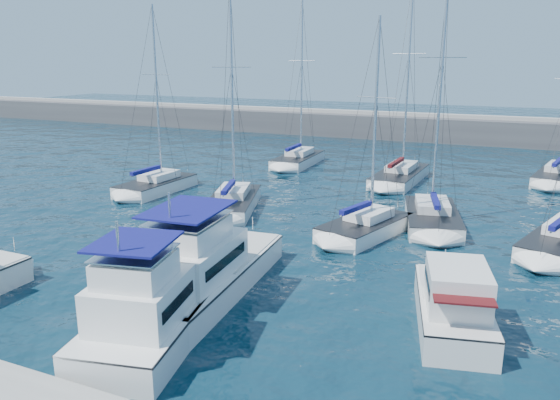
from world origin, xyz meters
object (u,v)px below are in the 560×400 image
at_px(motor_yacht_stbd_inner, 149,315).
at_px(motor_yacht_stbd_outer, 453,306).
at_px(sailboat_mid_b, 232,202).
at_px(sailboat_back_a, 298,159).
at_px(sailboat_mid_a, 157,185).
at_px(sailboat_mid_c, 365,227).
at_px(sailboat_back_c, 558,176).
at_px(sailboat_back_b, 400,176).
at_px(motor_yacht_port_inner, 201,270).
at_px(sailboat_mid_d, 432,217).

relative_size(motor_yacht_stbd_inner, motor_yacht_stbd_outer, 1.14).
relative_size(sailboat_mid_b, sailboat_back_a, 0.97).
bearing_deg(sailboat_mid_b, sailboat_mid_a, 145.89).
relative_size(sailboat_mid_c, sailboat_back_c, 0.94).
bearing_deg(sailboat_back_c, sailboat_back_b, -145.02).
xyz_separation_m(motor_yacht_port_inner, sailboat_mid_c, (4.47, 11.24, -0.61)).
relative_size(motor_yacht_stbd_outer, sailboat_back_b, 0.41).
bearing_deg(sailboat_mid_b, sailboat_mid_c, -28.80).
height_order(motor_yacht_stbd_outer, sailboat_mid_d, sailboat_mid_d).
bearing_deg(motor_yacht_stbd_outer, sailboat_mid_b, 131.29).
relative_size(motor_yacht_stbd_inner, sailboat_mid_a, 0.56).
distance_m(sailboat_mid_b, sailboat_mid_d, 13.57).
height_order(motor_yacht_stbd_inner, sailboat_mid_b, sailboat_mid_b).
height_order(motor_yacht_stbd_inner, motor_yacht_stbd_outer, motor_yacht_stbd_inner).
height_order(motor_yacht_stbd_outer, sailboat_back_a, sailboat_back_a).
relative_size(sailboat_mid_a, sailboat_mid_c, 1.13).
bearing_deg(motor_yacht_stbd_inner, sailboat_mid_c, 63.81).
distance_m(sailboat_mid_d, sailboat_back_b, 12.68).
bearing_deg(sailboat_mid_b, motor_yacht_stbd_outer, -54.43).
bearing_deg(sailboat_mid_c, sailboat_mid_b, -173.60).
distance_m(motor_yacht_stbd_outer, sailboat_mid_a, 28.29).
relative_size(sailboat_mid_d, sailboat_back_c, 1.21).
height_order(motor_yacht_port_inner, sailboat_mid_d, sailboat_mid_d).
relative_size(sailboat_back_a, sailboat_back_b, 0.94).
bearing_deg(sailboat_mid_d, sailboat_back_c, 52.24).
distance_m(motor_yacht_port_inner, sailboat_mid_a, 20.61).
bearing_deg(motor_yacht_port_inner, sailboat_back_b, 77.98).
distance_m(motor_yacht_stbd_outer, sailboat_back_a, 34.67).
relative_size(motor_yacht_stbd_inner, sailboat_mid_d, 0.49).
bearing_deg(motor_yacht_stbd_inner, motor_yacht_stbd_outer, 17.27).
height_order(motor_yacht_port_inner, sailboat_back_c, sailboat_back_c).
bearing_deg(motor_yacht_stbd_outer, sailboat_back_c, 68.00).
bearing_deg(sailboat_mid_a, sailboat_back_a, 71.03).
xyz_separation_m(motor_yacht_stbd_outer, sailboat_mid_d, (-2.95, 13.76, -0.39)).
relative_size(sailboat_mid_c, sailboat_mid_d, 0.78).
xyz_separation_m(motor_yacht_port_inner, motor_yacht_stbd_outer, (10.76, 1.24, -0.19)).
height_order(sailboat_mid_d, sailboat_back_a, sailboat_mid_d).
relative_size(motor_yacht_stbd_inner, sailboat_back_b, 0.47).
height_order(sailboat_mid_b, sailboat_back_c, sailboat_mid_b).
height_order(sailboat_mid_c, sailboat_back_c, sailboat_back_c).
bearing_deg(sailboat_back_a, sailboat_mid_b, -84.93).
height_order(motor_yacht_stbd_outer, sailboat_back_b, sailboat_back_b).
distance_m(motor_yacht_stbd_outer, sailboat_back_c, 31.54).
bearing_deg(sailboat_back_b, sailboat_mid_a, -143.21).
relative_size(motor_yacht_stbd_inner, sailboat_mid_b, 0.52).
xyz_separation_m(sailboat_mid_d, sailboat_back_c, (7.93, 17.39, -0.04)).
distance_m(motor_yacht_stbd_outer, sailboat_mid_b, 20.20).
bearing_deg(motor_yacht_stbd_outer, sailboat_back_b, 93.48).
xyz_separation_m(sailboat_mid_c, sailboat_back_a, (-12.23, 19.31, 0.02)).
height_order(motor_yacht_stbd_inner, sailboat_mid_a, sailboat_mid_a).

